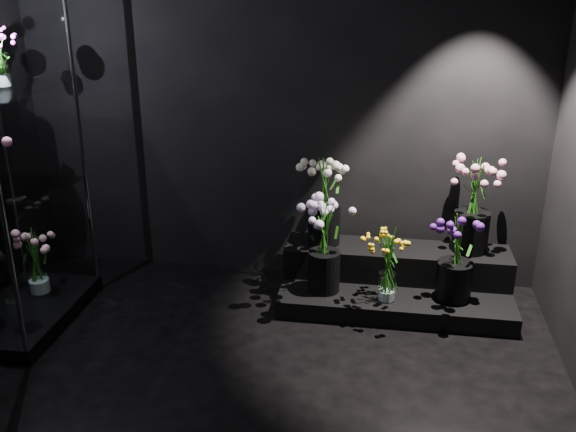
# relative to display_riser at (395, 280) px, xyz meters

# --- Properties ---
(floor) EXTENTS (4.00, 4.00, 0.00)m
(floor) POSITION_rel_display_riser_xyz_m (-0.94, -1.66, -0.16)
(floor) COLOR black
(floor) RESTS_ON ground
(wall_back) EXTENTS (4.00, 0.00, 4.00)m
(wall_back) POSITION_rel_display_riser_xyz_m (-0.94, 0.34, 1.24)
(wall_back) COLOR black
(wall_back) RESTS_ON floor
(display_riser) EXTENTS (1.68, 0.75, 0.37)m
(display_riser) POSITION_rel_display_riser_xyz_m (0.00, 0.00, 0.00)
(display_riser) COLOR black
(display_riser) RESTS_ON floor
(display_case) EXTENTS (0.65, 1.08, 2.38)m
(display_case) POSITION_rel_display_riser_xyz_m (-2.59, -0.73, 1.04)
(display_case) COLOR black
(display_case) RESTS_ON floor
(bouquet_orange_bells) EXTENTS (0.33, 0.33, 0.54)m
(bouquet_orange_bells) POSITION_rel_display_riser_xyz_m (-0.07, -0.30, 0.26)
(bouquet_orange_bells) COLOR white
(bouquet_orange_bells) RESTS_ON display_riser
(bouquet_lilac) EXTENTS (0.43, 0.43, 0.67)m
(bouquet_lilac) POSITION_rel_display_riser_xyz_m (-0.52, -0.22, 0.37)
(bouquet_lilac) COLOR black
(bouquet_lilac) RESTS_ON display_riser
(bouquet_purple) EXTENTS (0.43, 0.43, 0.64)m
(bouquet_purple) POSITION_rel_display_riser_xyz_m (0.40, -0.20, 0.34)
(bouquet_purple) COLOR black
(bouquet_purple) RESTS_ON display_riser
(bouquet_cream_roses) EXTENTS (0.44, 0.44, 0.68)m
(bouquet_cream_roses) POSITION_rel_display_riser_xyz_m (-0.56, 0.11, 0.61)
(bouquet_cream_roses) COLOR black
(bouquet_cream_roses) RESTS_ON display_riser
(bouquet_pink_roses) EXTENTS (0.44, 0.44, 0.70)m
(bouquet_pink_roses) POSITION_rel_display_riser_xyz_m (0.53, 0.14, 0.61)
(bouquet_pink_roses) COLOR black
(bouquet_pink_roses) RESTS_ON display_riser
(bouquet_case_base_pink) EXTENTS (0.30, 0.30, 0.48)m
(bouquet_case_base_pink) POSITION_rel_display_riser_xyz_m (-2.59, -0.51, 0.21)
(bouquet_case_base_pink) COLOR white
(bouquet_case_base_pink) RESTS_ON display_case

